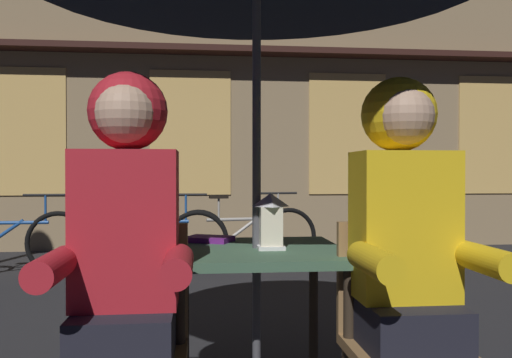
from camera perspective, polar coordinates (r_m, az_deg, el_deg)
cafe_table at (r=2.25m, az=0.06°, el=-9.99°), size 0.72×0.72×0.74m
lantern at (r=2.18m, az=1.59°, el=-4.41°), size 0.11×0.11×0.23m
chair_left at (r=1.93m, az=-13.64°, el=-16.38°), size 0.40×0.40×0.87m
chair_right at (r=2.04m, az=15.25°, el=-15.42°), size 0.40×0.40×0.87m
person_left_hooded at (r=1.80m, az=-13.91°, el=-5.99°), size 0.45×0.56×1.40m
person_right_hooded at (r=1.92m, az=15.91°, el=-5.58°), size 0.45×0.56×1.40m
shopfront_building at (r=7.92m, az=1.25°, el=15.61°), size 10.00×0.93×6.20m
bicycle_nearest at (r=5.97m, az=-25.39°, el=-6.18°), size 1.68×0.09×0.84m
bicycle_second at (r=5.67m, az=-11.52°, el=-6.49°), size 1.68×0.19×0.84m
bicycle_third at (r=5.82m, az=-1.30°, el=-6.28°), size 1.66×0.33×0.84m
book at (r=2.44m, az=-5.04°, el=-6.46°), size 0.24×0.21×0.02m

